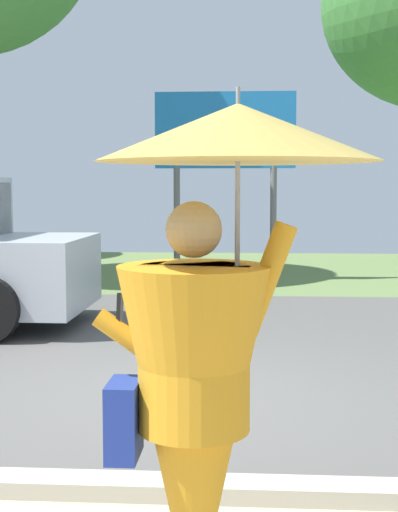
# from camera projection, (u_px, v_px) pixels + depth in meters

# --- Properties ---
(ground_plane) EXTENTS (40.00, 22.00, 0.20)m
(ground_plane) POSITION_uv_depth(u_px,v_px,m) (188.00, 335.00, 9.24)
(ground_plane) COLOR #565451
(monk_pedestrian) EXTENTS (1.12, 1.09, 2.13)m
(monk_pedestrian) POSITION_uv_depth(u_px,v_px,m) (205.00, 345.00, 2.95)
(monk_pedestrian) COLOR orange
(monk_pedestrian) RESTS_ON ground_plane
(roadside_billboard) EXTENTS (2.60, 0.12, 3.50)m
(roadside_billboard) POSITION_uv_depth(u_px,v_px,m) (225.00, 144.00, 13.98)
(roadside_billboard) COLOR slate
(roadside_billboard) RESTS_ON ground_plane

